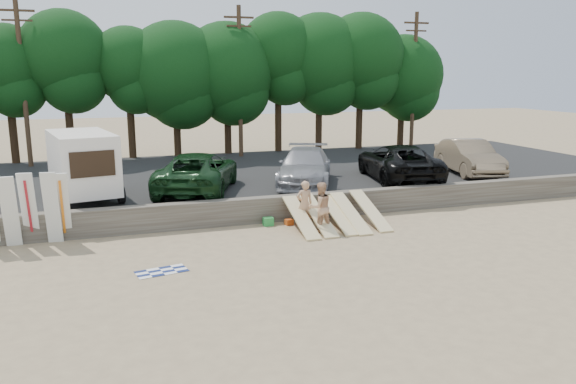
% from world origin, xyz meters
% --- Properties ---
extents(ground, '(120.00, 120.00, 0.00)m').
position_xyz_m(ground, '(0.00, 0.00, 0.00)').
color(ground, tan).
rests_on(ground, ground).
extents(seawall, '(44.00, 0.50, 1.00)m').
position_xyz_m(seawall, '(0.00, 3.00, 0.50)').
color(seawall, '#6B6356').
rests_on(seawall, ground).
extents(parking_lot, '(44.00, 14.50, 0.70)m').
position_xyz_m(parking_lot, '(0.00, 10.50, 0.35)').
color(parking_lot, '#282828').
rests_on(parking_lot, ground).
extents(treeline, '(33.56, 6.36, 9.01)m').
position_xyz_m(treeline, '(1.16, 17.55, 6.29)').
color(treeline, '#382616').
rests_on(treeline, parking_lot).
extents(utility_poles, '(25.80, 0.26, 9.00)m').
position_xyz_m(utility_poles, '(2.00, 16.00, 5.43)').
color(utility_poles, '#473321').
rests_on(utility_poles, parking_lot).
extents(box_trailer, '(3.11, 4.65, 2.75)m').
position_xyz_m(box_trailer, '(-6.98, 6.19, 2.24)').
color(box_trailer, white).
rests_on(box_trailer, parking_lot).
extents(car_1, '(4.87, 6.81, 1.72)m').
position_xyz_m(car_1, '(-2.32, 6.34, 1.56)').
color(car_1, black).
rests_on(car_1, parking_lot).
extents(car_2, '(4.41, 6.14, 1.65)m').
position_xyz_m(car_2, '(2.68, 6.38, 1.53)').
color(car_2, gray).
rests_on(car_2, parking_lot).
extents(car_3, '(3.93, 6.57, 1.71)m').
position_xyz_m(car_3, '(7.41, 6.09, 1.55)').
color(car_3, black).
rests_on(car_3, parking_lot).
extents(car_4, '(2.95, 5.52, 1.73)m').
position_xyz_m(car_4, '(11.64, 6.34, 1.56)').
color(car_4, '#806C51').
rests_on(car_4, parking_lot).
extents(surfboard_upright_1, '(0.51, 0.77, 2.52)m').
position_xyz_m(surfboard_upright_1, '(-9.25, 2.36, 1.26)').
color(surfboard_upright_1, white).
rests_on(surfboard_upright_1, ground).
extents(surfboard_upright_2, '(0.55, 0.65, 2.55)m').
position_xyz_m(surfboard_upright_2, '(-8.70, 2.63, 1.28)').
color(surfboard_upright_2, white).
rests_on(surfboard_upright_2, ground).
extents(surfboard_upright_3, '(0.55, 0.61, 2.56)m').
position_xyz_m(surfboard_upright_3, '(-7.96, 2.45, 1.28)').
color(surfboard_upright_3, white).
rests_on(surfboard_upright_3, ground).
extents(surfboard_upright_4, '(0.51, 0.79, 2.51)m').
position_xyz_m(surfboard_upright_4, '(-7.64, 2.54, 1.26)').
color(surfboard_upright_4, white).
rests_on(surfboard_upright_4, ground).
extents(surfboard_low_0, '(0.56, 2.86, 1.03)m').
position_xyz_m(surfboard_low_0, '(0.68, 1.35, 0.52)').
color(surfboard_low_0, beige).
rests_on(surfboard_low_0, ground).
extents(surfboard_low_1, '(0.56, 2.85, 1.06)m').
position_xyz_m(surfboard_low_1, '(1.38, 1.39, 0.53)').
color(surfboard_low_1, beige).
rests_on(surfboard_low_1, ground).
extents(surfboard_low_2, '(0.56, 2.88, 0.99)m').
position_xyz_m(surfboard_low_2, '(2.21, 1.42, 0.49)').
color(surfboard_low_2, beige).
rests_on(surfboard_low_2, ground).
extents(surfboard_low_3, '(0.56, 2.86, 1.04)m').
position_xyz_m(surfboard_low_3, '(2.70, 1.33, 0.52)').
color(surfboard_low_3, beige).
rests_on(surfboard_low_3, ground).
extents(surfboard_low_4, '(0.56, 2.85, 1.06)m').
position_xyz_m(surfboard_low_4, '(3.60, 1.45, 0.53)').
color(surfboard_low_4, beige).
rests_on(surfboard_low_4, ground).
extents(beachgoer_a, '(0.66, 0.45, 1.79)m').
position_xyz_m(beachgoer_a, '(1.00, 1.85, 0.89)').
color(beachgoer_a, tan).
rests_on(beachgoer_a, ground).
extents(beachgoer_b, '(0.97, 0.79, 1.88)m').
position_xyz_m(beachgoer_b, '(1.29, 0.95, 0.94)').
color(beachgoer_b, tan).
rests_on(beachgoer_b, ground).
extents(cooler, '(0.38, 0.30, 0.32)m').
position_xyz_m(cooler, '(-0.29, 2.40, 0.16)').
color(cooler, green).
rests_on(cooler, ground).
extents(gear_bag, '(0.34, 0.30, 0.22)m').
position_xyz_m(gear_bag, '(0.52, 2.25, 0.11)').
color(gear_bag, '#BF4D16').
rests_on(gear_bag, ground).
extents(beach_towel, '(1.75, 1.75, 0.00)m').
position_xyz_m(beach_towel, '(-4.76, -1.51, 0.01)').
color(beach_towel, white).
rests_on(beach_towel, ground).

